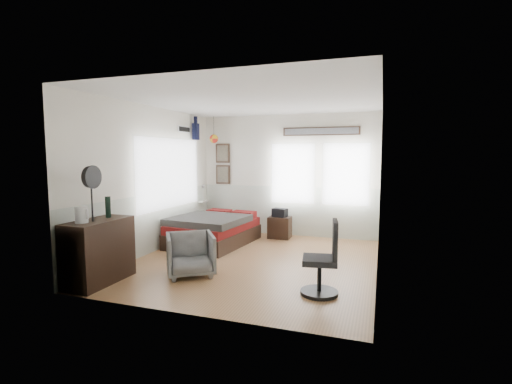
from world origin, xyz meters
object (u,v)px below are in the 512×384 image
Objects in this scene: armchair at (190,254)px; task_chair at (324,265)px; dresser at (99,251)px; nightstand at (280,227)px; bed at (214,230)px.

task_chair reaches higher than armchair.
nightstand is at bearing 64.75° from dresser.
armchair is at bearing 166.79° from task_chair.
dresser is at bearing 178.66° from armchair.
nightstand is at bearing 105.88° from task_chair.
task_chair reaches higher than dresser.
task_chair is (2.02, -0.14, 0.08)m from armchair.
nightstand is 3.33m from task_chair.
task_chair is at bearing -38.51° from armchair.
armchair is (0.52, -1.91, 0.03)m from bed.
nightstand is at bearing 46.20° from bed.
armchair is 2.94m from nightstand.
dresser is 3.15m from task_chair.
armchair reaches higher than bed.
bed is 4.18× the size of nightstand.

